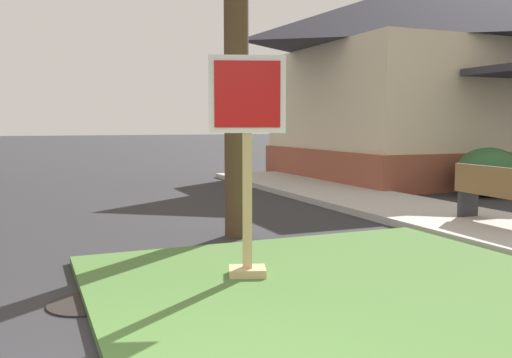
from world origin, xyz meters
TOP-DOWN VIEW (x-y plane):
  - grass_corner_patch at (2.23, 1.35)m, footprint 4.67×5.54m
  - sidewalk_strip at (5.77, 5.30)m, footprint 2.20×15.82m
  - stop_sign at (1.47, 2.61)m, footprint 0.70×0.38m
  - manhole_cover at (-0.06, 2.57)m, footprint 0.70×0.70m
  - street_bench at (5.82, 3.64)m, footprint 0.48×1.58m
  - corner_house at (11.18, 10.77)m, footprint 9.53×7.93m
  - shrub_near_porch at (8.78, 6.75)m, footprint 1.35×1.35m

SIDE VIEW (x-z plane):
  - manhole_cover at x=-0.06m, z-range 0.00..0.02m
  - grass_corner_patch at x=2.23m, z-range 0.00..0.08m
  - sidewalk_strip at x=5.77m, z-range 0.00..0.12m
  - shrub_near_porch at x=8.78m, z-range 0.00..1.07m
  - street_bench at x=5.82m, z-range 0.16..1.01m
  - stop_sign at x=1.47m, z-range 0.06..2.21m
  - corner_house at x=11.18m, z-range 0.08..6.09m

